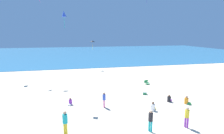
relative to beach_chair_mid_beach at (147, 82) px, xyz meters
The scene contains 14 objects.
ground_plane 5.68m from the beach_chair_mid_beach, 168.91° to the right, with size 120.00×120.00×0.00m, color beige.
ocean_water 43.55m from the beach_chair_mid_beach, 97.35° to the left, with size 120.00×60.00×0.05m, color teal.
beach_chair_mid_beach is the anchor object (origin of this frame).
cooler_box 4.48m from the beach_chair_mid_beach, 115.94° to the right, with size 0.53×0.46×0.29m.
person_0 7.67m from the beach_chair_mid_beach, 83.22° to the right, with size 0.66×0.70×0.80m.
person_1 9.74m from the beach_chair_mid_beach, 136.72° to the right, with size 0.35×0.35×1.42m.
person_2 12.64m from the beach_chair_mid_beach, 112.08° to the right, with size 0.43×0.43×1.59m.
person_3 11.45m from the beach_chair_mid_beach, 152.25° to the right, with size 0.45×0.60×0.68m.
person_4 8.86m from the beach_chair_mid_beach, 109.65° to the right, with size 0.67×0.71×0.81m.
person_5 6.70m from the beach_chair_mid_beach, 93.86° to the right, with size 0.66×0.60×0.75m.
person_6 15.08m from the beach_chair_mid_beach, 134.11° to the right, with size 0.47×0.47×1.69m.
person_7 11.92m from the beach_chair_mid_beach, 99.44° to the right, with size 0.42×0.42×1.57m.
kite_blue 13.84m from the beach_chair_mid_beach, 160.29° to the right, with size 0.58×0.56×1.66m.
kite_black 15.23m from the beach_chair_mid_beach, 113.14° to the left, with size 0.93×0.80×1.77m.
Camera 1 is at (-4.44, -11.77, 6.73)m, focal length 30.04 mm.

